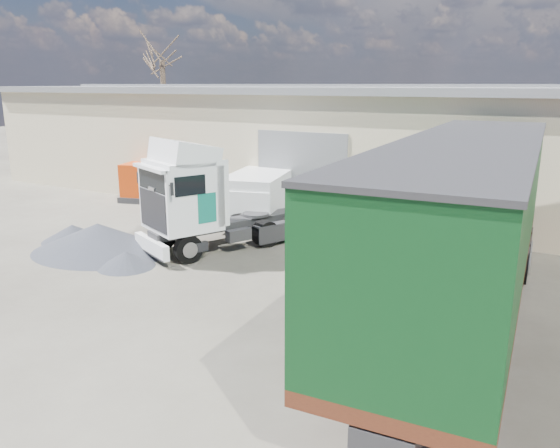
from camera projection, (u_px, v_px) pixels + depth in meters
The scene contains 8 objects.
ground at pixel (179, 317), 13.10m from camera, with size 120.00×120.00×0.00m, color black.
warehouse at pixel (288, 138), 28.75m from camera, with size 30.60×12.60×5.42m.
bare_tree at pixel (161, 46), 36.62m from camera, with size 4.00×4.00×9.60m.
tractor_unit at pixel (202, 204), 17.97m from camera, with size 4.19×5.94×3.80m.
box_trailer at pixel (465, 214), 12.16m from camera, with size 3.62×13.06×4.29m.
panel_van at pixel (261, 196), 21.84m from camera, with size 3.26×5.39×2.06m.
orange_skip at pixel (153, 185), 25.89m from camera, with size 3.27×2.55×1.80m.
gravel_heap at pixel (97, 238), 18.12m from camera, with size 6.04×5.43×0.98m.
Camera 1 is at (8.17, -9.29, 5.43)m, focal length 35.00 mm.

